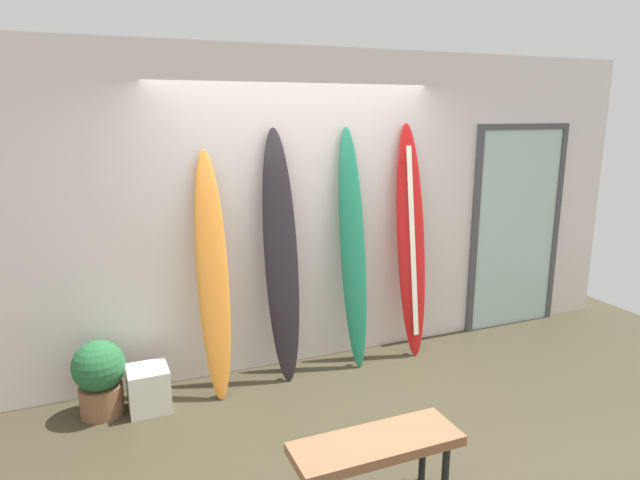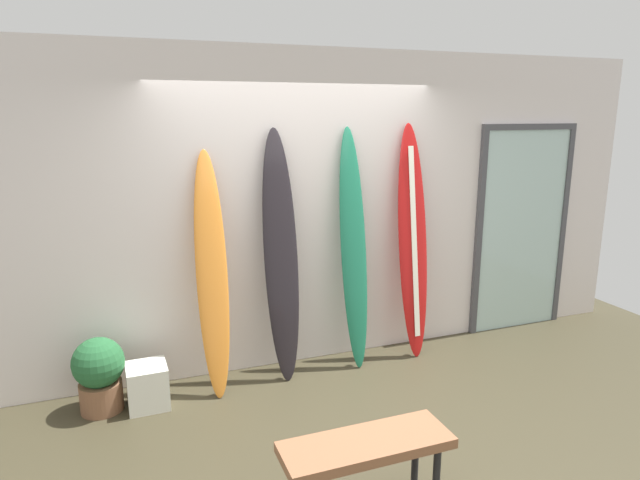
{
  "view_description": "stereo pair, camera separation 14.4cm",
  "coord_description": "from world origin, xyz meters",
  "px_view_note": "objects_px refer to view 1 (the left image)",
  "views": [
    {
      "loc": [
        -1.63,
        -3.27,
        2.26
      ],
      "look_at": [
        0.11,
        0.95,
        1.2
      ],
      "focal_mm": 30.86,
      "sensor_mm": 36.0,
      "label": 1
    },
    {
      "loc": [
        -1.49,
        -3.32,
        2.26
      ],
      "look_at": [
        0.11,
        0.95,
        1.2
      ],
      "focal_mm": 30.86,
      "sensor_mm": 36.0,
      "label": 2
    }
  ],
  "objects_px": {
    "surfboard_charcoal": "(281,259)",
    "potted_plant": "(99,376)",
    "surfboard_sunset": "(213,277)",
    "surfboard_emerald": "(353,251)",
    "surfboard_crimson": "(411,243)",
    "glass_door": "(516,224)",
    "bench": "(376,449)",
    "display_block_left": "(149,389)"
  },
  "relations": [
    {
      "from": "surfboard_charcoal",
      "to": "potted_plant",
      "type": "height_order",
      "value": "surfboard_charcoal"
    },
    {
      "from": "surfboard_sunset",
      "to": "surfboard_charcoal",
      "type": "distance_m",
      "value": 0.6
    },
    {
      "from": "surfboard_charcoal",
      "to": "surfboard_emerald",
      "type": "relative_size",
      "value": 1.0
    },
    {
      "from": "surfboard_charcoal",
      "to": "surfboard_crimson",
      "type": "bearing_deg",
      "value": 0.82
    },
    {
      "from": "surfboard_sunset",
      "to": "surfboard_emerald",
      "type": "distance_m",
      "value": 1.27
    },
    {
      "from": "surfboard_sunset",
      "to": "surfboard_charcoal",
      "type": "height_order",
      "value": "surfboard_charcoal"
    },
    {
      "from": "potted_plant",
      "to": "glass_door",
      "type": "bearing_deg",
      "value": 3.98
    },
    {
      "from": "surfboard_sunset",
      "to": "bench",
      "type": "xyz_separation_m",
      "value": [
        0.54,
        -1.78,
        -0.57
      ]
    },
    {
      "from": "potted_plant",
      "to": "display_block_left",
      "type": "bearing_deg",
      "value": -10.52
    },
    {
      "from": "glass_door",
      "to": "potted_plant",
      "type": "xyz_separation_m",
      "value": [
        -4.17,
        -0.29,
        -0.79
      ]
    },
    {
      "from": "surfboard_charcoal",
      "to": "glass_door",
      "type": "xyz_separation_m",
      "value": [
        2.67,
        0.2,
        0.05
      ]
    },
    {
      "from": "surfboard_charcoal",
      "to": "potted_plant",
      "type": "relative_size",
      "value": 3.62
    },
    {
      "from": "bench",
      "to": "glass_door",
      "type": "bearing_deg",
      "value": 36.54
    },
    {
      "from": "surfboard_sunset",
      "to": "surfboard_emerald",
      "type": "relative_size",
      "value": 0.92
    },
    {
      "from": "surfboard_charcoal",
      "to": "potted_plant",
      "type": "distance_m",
      "value": 1.67
    },
    {
      "from": "surfboard_crimson",
      "to": "display_block_left",
      "type": "relative_size",
      "value": 6.37
    },
    {
      "from": "surfboard_charcoal",
      "to": "bench",
      "type": "height_order",
      "value": "surfboard_charcoal"
    },
    {
      "from": "surfboard_charcoal",
      "to": "display_block_left",
      "type": "bearing_deg",
      "value": -172.31
    },
    {
      "from": "display_block_left",
      "to": "glass_door",
      "type": "bearing_deg",
      "value": 5.28
    },
    {
      "from": "surfboard_crimson",
      "to": "bench",
      "type": "distance_m",
      "value": 2.37
    },
    {
      "from": "surfboard_emerald",
      "to": "potted_plant",
      "type": "height_order",
      "value": "surfboard_emerald"
    },
    {
      "from": "surfboard_emerald",
      "to": "glass_door",
      "type": "bearing_deg",
      "value": 5.33
    },
    {
      "from": "surfboard_charcoal",
      "to": "bench",
      "type": "distance_m",
      "value": 1.94
    },
    {
      "from": "surfboard_charcoal",
      "to": "surfboard_emerald",
      "type": "xyz_separation_m",
      "value": [
        0.67,
        0.01,
        0.0
      ]
    },
    {
      "from": "surfboard_sunset",
      "to": "surfboard_crimson",
      "type": "xyz_separation_m",
      "value": [
        1.87,
        0.06,
        0.1
      ]
    },
    {
      "from": "surfboard_emerald",
      "to": "surfboard_crimson",
      "type": "xyz_separation_m",
      "value": [
        0.6,
        0.01,
        0.01
      ]
    },
    {
      "from": "surfboard_sunset",
      "to": "glass_door",
      "type": "bearing_deg",
      "value": 4.16
    },
    {
      "from": "surfboard_crimson",
      "to": "display_block_left",
      "type": "xyz_separation_m",
      "value": [
        -2.43,
        -0.17,
        -0.9
      ]
    },
    {
      "from": "display_block_left",
      "to": "surfboard_crimson",
      "type": "bearing_deg",
      "value": 4.09
    },
    {
      "from": "surfboard_charcoal",
      "to": "glass_door",
      "type": "relative_size",
      "value": 1.0
    },
    {
      "from": "surfboard_sunset",
      "to": "potted_plant",
      "type": "relative_size",
      "value": 3.34
    },
    {
      "from": "display_block_left",
      "to": "potted_plant",
      "type": "height_order",
      "value": "potted_plant"
    },
    {
      "from": "surfboard_sunset",
      "to": "display_block_left",
      "type": "bearing_deg",
      "value": -168.3
    },
    {
      "from": "potted_plant",
      "to": "bench",
      "type": "relative_size",
      "value": 0.6
    },
    {
      "from": "surfboard_crimson",
      "to": "surfboard_emerald",
      "type": "bearing_deg",
      "value": -179.33
    },
    {
      "from": "surfboard_crimson",
      "to": "potted_plant",
      "type": "distance_m",
      "value": 2.87
    },
    {
      "from": "surfboard_sunset",
      "to": "display_block_left",
      "type": "relative_size",
      "value": 5.81
    },
    {
      "from": "display_block_left",
      "to": "bench",
      "type": "relative_size",
      "value": 0.34
    },
    {
      "from": "surfboard_crimson",
      "to": "bench",
      "type": "bearing_deg",
      "value": -125.84
    },
    {
      "from": "surfboard_sunset",
      "to": "bench",
      "type": "height_order",
      "value": "surfboard_sunset"
    },
    {
      "from": "surfboard_charcoal",
      "to": "surfboard_crimson",
      "type": "xyz_separation_m",
      "value": [
        1.28,
        0.02,
        0.01
      ]
    },
    {
      "from": "surfboard_sunset",
      "to": "potted_plant",
      "type": "distance_m",
      "value": 1.12
    }
  ]
}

